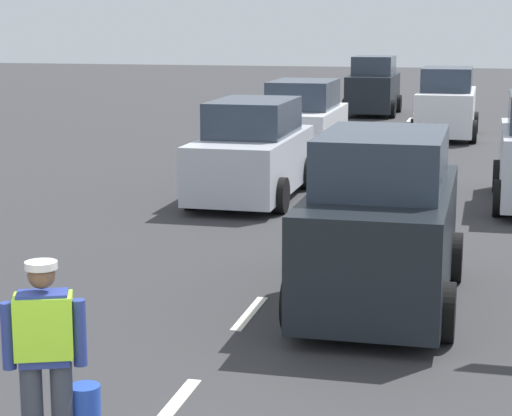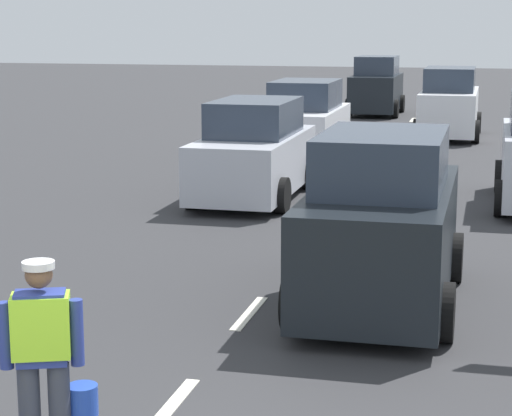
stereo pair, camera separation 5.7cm
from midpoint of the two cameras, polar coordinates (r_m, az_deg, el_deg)
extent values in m
plane|color=#333335|center=(26.71, 7.49, 3.33)|extent=(96.00, 96.00, 0.00)
cube|color=silver|center=(9.20, -5.13, -11.61)|extent=(0.14, 1.40, 0.01)
cube|color=silver|center=(11.91, -0.50, -6.23)|extent=(0.14, 1.40, 0.01)
cube|color=silver|center=(14.73, 2.33, -2.85)|extent=(0.14, 1.40, 0.01)
cube|color=silver|center=(17.61, 4.24, -0.57)|extent=(0.14, 1.40, 0.01)
cube|color=silver|center=(20.53, 5.60, 1.07)|extent=(0.14, 1.40, 0.01)
cube|color=silver|center=(23.46, 6.63, 2.30)|extent=(0.14, 1.40, 0.01)
cube|color=silver|center=(26.41, 7.43, 3.26)|extent=(0.14, 1.40, 0.01)
cube|color=silver|center=(29.38, 8.06, 4.02)|extent=(0.14, 1.40, 0.01)
cube|color=silver|center=(32.34, 8.59, 4.65)|extent=(0.14, 1.40, 0.01)
cube|color=silver|center=(35.32, 9.02, 5.16)|extent=(0.14, 1.40, 0.01)
cube|color=silver|center=(38.29, 9.39, 5.60)|extent=(0.14, 1.40, 0.01)
cube|color=silver|center=(41.28, 9.70, 5.98)|extent=(0.14, 1.40, 0.01)
cube|color=silver|center=(44.26, 9.98, 6.30)|extent=(0.14, 1.40, 0.01)
cube|color=silver|center=(47.24, 10.22, 6.58)|extent=(0.14, 1.40, 0.01)
cube|color=silver|center=(50.23, 10.43, 6.83)|extent=(0.14, 1.40, 0.01)
cube|color=silver|center=(53.22, 10.61, 7.05)|extent=(0.14, 1.40, 0.01)
cylinder|color=#383D4C|center=(8.21, -13.26, -11.68)|extent=(0.18, 0.18, 0.82)
cylinder|color=#383D4C|center=(8.19, -11.56, -11.66)|extent=(0.18, 0.18, 0.82)
cube|color=navy|center=(7.96, -12.62, -6.95)|extent=(0.46, 0.37, 0.60)
cube|color=#A5EA33|center=(7.95, -12.63, -6.81)|extent=(0.53, 0.43, 0.51)
cylinder|color=navy|center=(8.00, -14.62, -7.31)|extent=(0.11, 0.11, 0.55)
cylinder|color=navy|center=(7.95, -10.58, -7.25)|extent=(0.11, 0.11, 0.55)
sphere|color=brown|center=(7.84, -12.76, -3.88)|extent=(0.22, 0.22, 0.22)
cylinder|color=silver|center=(7.82, -12.78, -3.32)|extent=(0.26, 0.26, 0.06)
cylinder|color=#2347B7|center=(8.26, -10.26, -11.12)|extent=(0.26, 0.26, 0.26)
cube|color=silver|center=(30.23, 11.11, 5.65)|extent=(1.66, 4.27, 1.25)
cube|color=#2D3847|center=(30.05, 11.17, 7.48)|extent=(1.46, 2.35, 0.70)
cylinder|color=black|center=(31.64, 9.65, 5.08)|extent=(0.22, 0.68, 0.68)
cylinder|color=black|center=(31.57, 12.73, 4.96)|extent=(0.22, 0.68, 0.68)
cylinder|color=black|center=(29.01, 9.28, 4.57)|extent=(0.22, 0.68, 0.68)
cylinder|color=black|center=(28.94, 12.64, 4.43)|extent=(0.22, 0.68, 0.68)
cylinder|color=black|center=(20.75, 14.03, 1.84)|extent=(0.22, 0.68, 0.68)
cylinder|color=black|center=(18.19, 14.07, 0.57)|extent=(0.22, 0.68, 0.68)
cube|color=silver|center=(24.43, 2.69, 4.51)|extent=(1.73, 4.04, 1.17)
cube|color=#2D3847|center=(24.44, 2.75, 6.72)|extent=(1.52, 2.22, 0.70)
cylinder|color=black|center=(23.11, 4.25, 3.05)|extent=(0.22, 0.68, 0.68)
cylinder|color=black|center=(23.45, -0.02, 3.20)|extent=(0.22, 0.68, 0.68)
cylinder|color=black|center=(25.56, 5.16, 3.81)|extent=(0.22, 0.68, 0.68)
cylinder|color=black|center=(25.87, 1.28, 3.94)|extent=(0.22, 0.68, 0.68)
cube|color=black|center=(37.09, 6.88, 6.79)|extent=(1.68, 3.82, 1.32)
cube|color=#2D3847|center=(37.12, 6.94, 8.36)|extent=(1.47, 2.10, 0.70)
cylinder|color=black|center=(35.86, 8.01, 5.82)|extent=(0.22, 0.68, 0.68)
cylinder|color=black|center=(36.07, 5.28, 5.91)|extent=(0.22, 0.68, 0.68)
cylinder|color=black|center=(38.21, 8.36, 6.13)|extent=(0.22, 0.68, 0.68)
cylinder|color=black|center=(38.40, 5.80, 6.21)|extent=(0.22, 0.68, 0.68)
cube|color=black|center=(12.22, 7.32, -1.82)|extent=(1.68, 4.21, 1.32)
cube|color=#2D3847|center=(11.93, 7.38, 2.79)|extent=(1.48, 2.32, 0.70)
cylinder|color=black|center=(13.70, 4.30, -2.50)|extent=(0.22, 0.68, 0.68)
cylinder|color=black|center=(13.55, 11.49, -2.85)|extent=(0.22, 0.68, 0.68)
cylinder|color=black|center=(11.22, 2.13, -5.54)|extent=(0.22, 0.68, 0.68)
cylinder|color=black|center=(11.03, 10.96, -6.04)|extent=(0.22, 0.68, 0.68)
cube|color=silver|center=(19.34, -0.31, 2.69)|extent=(1.71, 4.35, 1.10)
cube|color=#2D3847|center=(19.34, -0.23, 5.38)|extent=(1.50, 2.39, 0.70)
cylinder|color=black|center=(17.92, 1.38, 0.75)|extent=(0.22, 0.68, 0.68)
cylinder|color=black|center=(18.36, -3.97, 0.98)|extent=(0.22, 0.68, 0.68)
cylinder|color=black|center=(20.52, 2.97, 2.06)|extent=(0.22, 0.68, 0.68)
cylinder|color=black|center=(20.91, -1.75, 2.23)|extent=(0.22, 0.68, 0.68)
camera|label=1|loc=(0.03, -90.13, -0.03)|focal=67.76mm
camera|label=2|loc=(0.03, 89.87, 0.03)|focal=67.76mm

